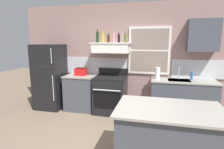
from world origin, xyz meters
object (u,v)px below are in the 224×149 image
toaster (81,72)px  dish_soap_bottle (192,76)px  kitchen_island (168,140)px  bottle_brown_stout (108,39)px  paper_towel_roll (158,73)px  refrigerator (50,77)px  bottle_balsamic_dark (119,38)px  bottle_olive_oil_square (125,38)px  stove_range (110,94)px  bottle_rose_pink (113,37)px  bottle_dark_green_wine (98,37)px  bottle_champagne_gold_foil (103,37)px

toaster → dish_soap_bottle: bearing=2.1°
toaster → kitchen_island: size_ratio=0.21×
bottle_brown_stout → kitchen_island: bearing=-55.8°
paper_towel_roll → refrigerator: bearing=-178.8°
bottle_balsamic_dark → kitchen_island: bearing=-60.7°
toaster → bottle_olive_oil_square: bottle_olive_oil_square is taller
toaster → bottle_olive_oil_square: size_ratio=1.20×
stove_range → bottle_balsamic_dark: size_ratio=4.77×
stove_range → bottle_brown_stout: bearing=122.8°
bottle_balsamic_dark → bottle_olive_oil_square: bottle_olive_oil_square is taller
bottle_balsamic_dark → kitchen_island: (1.07, -1.91, -1.38)m
dish_soap_bottle → kitchen_island: dish_soap_bottle is taller
refrigerator → paper_towel_roll: (2.77, 0.06, 0.20)m
bottle_brown_stout → bottle_rose_pink: (0.14, -0.07, 0.03)m
bottle_rose_pink → dish_soap_bottle: bearing=2.7°
toaster → refrigerator: bearing=-175.7°
refrigerator → bottle_dark_green_wine: size_ratio=5.46×
bottle_dark_green_wine → bottle_rose_pink: 0.42m
bottle_brown_stout → bottle_olive_oil_square: bottle_olive_oil_square is taller
bottle_rose_pink → dish_soap_bottle: 2.01m
refrigerator → bottle_champagne_gold_foil: size_ratio=5.87×
bottle_champagne_gold_foil → bottle_brown_stout: (0.13, 0.06, -0.03)m
bottle_dark_green_wine → paper_towel_roll: 1.69m
refrigerator → bottle_champagne_gold_foil: (1.44, 0.09, 1.02)m
refrigerator → bottle_dark_green_wine: bearing=5.5°
bottle_olive_oil_square → paper_towel_roll: bottle_olive_oil_square is taller
bottle_brown_stout → bottle_balsamic_dark: size_ratio=0.97×
bottle_dark_green_wine → kitchen_island: 2.91m
refrigerator → toaster: bearing=4.3°
bottle_dark_green_wine → dish_soap_bottle: 2.40m
bottle_champagne_gold_foil → bottle_olive_oil_square: size_ratio=1.17×
refrigerator → bottle_balsamic_dark: bottle_balsamic_dark is taller
toaster → kitchen_island: bearing=-42.6°
paper_towel_roll → kitchen_island: paper_towel_roll is taller
dish_soap_bottle → kitchen_island: 2.16m
bottle_dark_green_wine → bottle_olive_oil_square: (0.69, 0.01, -0.03)m
bottle_dark_green_wine → bottle_champagne_gold_foil: bearing=-14.9°
refrigerator → bottle_brown_stout: (1.57, 0.14, 0.99)m
toaster → bottle_champagne_gold_foil: 1.04m
bottle_dark_green_wine → dish_soap_bottle: (2.23, 0.04, -0.88)m
stove_range → bottle_olive_oil_square: 1.43m
stove_range → dish_soap_bottle: size_ratio=6.06×
bottle_champagne_gold_foil → bottle_olive_oil_square: bearing=4.9°
bottle_dark_green_wine → bottle_olive_oil_square: 0.69m
refrigerator → bottle_olive_oil_square: size_ratio=6.85×
bottle_dark_green_wine → bottle_balsamic_dark: 0.55m
refrigerator → bottle_olive_oil_square: bottle_olive_oil_square is taller
bottle_brown_stout → bottle_balsamic_dark: 0.28m
toaster → stove_range: toaster is taller
refrigerator → bottle_balsamic_dark: 2.10m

